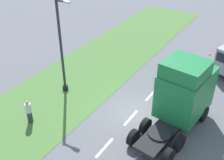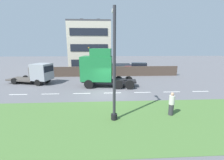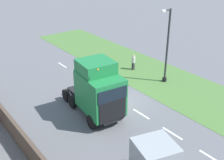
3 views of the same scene
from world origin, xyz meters
TOP-DOWN VIEW (x-y plane):
  - ground_plane at (0.00, 0.00)m, footprint 120.00×120.00m
  - grass_verge at (-6.00, 0.00)m, footprint 7.00×44.00m
  - lane_markings at (0.00, -0.70)m, footprint 0.16×21.00m
  - lorry_cab at (2.84, 0.72)m, footprint 3.27×6.70m
  - lamp_post at (-5.80, -0.46)m, footprint 1.33×0.41m
  - pedestrian at (-5.40, -4.54)m, footprint 0.39×0.39m

SIDE VIEW (x-z plane):
  - ground_plane at x=0.00m, z-range 0.00..0.00m
  - lane_markings at x=0.00m, z-range 0.00..0.00m
  - grass_verge at x=-6.00m, z-range 0.00..0.01m
  - pedestrian at x=-5.40m, z-range -0.02..1.66m
  - lorry_cab at x=2.84m, z-range -0.07..4.61m
  - lamp_post at x=-5.80m, z-range -0.36..6.69m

